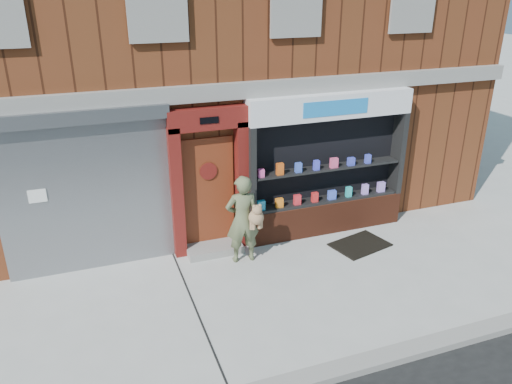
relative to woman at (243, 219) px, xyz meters
name	(u,v)px	position (x,y,z in m)	size (l,w,h in m)	color
ground	(282,290)	(0.29, -1.21, -0.88)	(80.00, 80.00, 0.00)	#9E9E99
curb	(342,370)	(0.29, -3.36, -0.82)	(60.00, 0.30, 0.12)	gray
building	(192,25)	(0.29, 4.79, 3.12)	(12.00, 8.16, 8.00)	#5D2A15
shutter_bay	(85,183)	(-2.71, 0.72, 0.84)	(3.10, 0.30, 3.04)	gray
red_door_bay	(210,182)	(-0.46, 0.65, 0.57)	(1.52, 0.58, 2.90)	#5D1310
pharmacy_bay	(327,171)	(2.04, 0.61, 0.49)	(3.50, 0.41, 3.00)	#592515
woman	(243,219)	(0.00, 0.00, 0.00)	(0.70, 0.53, 1.75)	#5A6240
doormat	(360,245)	(2.43, -0.27, -0.87)	(1.12, 0.78, 0.03)	black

